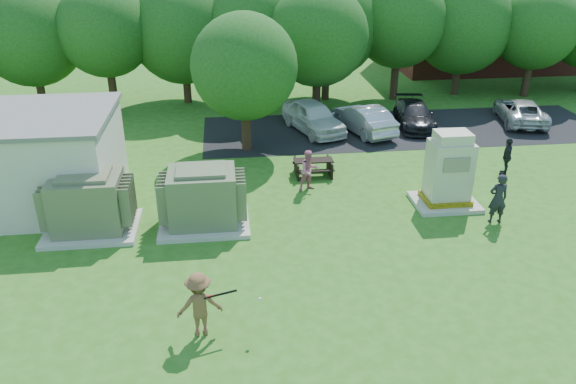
{
  "coord_description": "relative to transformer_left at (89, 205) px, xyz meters",
  "views": [
    {
      "loc": [
        -1.94,
        -12.52,
        9.13
      ],
      "look_at": [
        0.0,
        4.0,
        1.3
      ],
      "focal_mm": 35.0,
      "sensor_mm": 36.0,
      "label": 1
    }
  ],
  "objects": [
    {
      "name": "transformer_right",
      "position": [
        3.7,
        0.0,
        0.0
      ],
      "size": [
        3.0,
        2.4,
        2.07
      ],
      "color": "beige",
      "rests_on": "ground"
    },
    {
      "name": "person_by_generator",
      "position": [
        13.57,
        -0.97,
        -0.08
      ],
      "size": [
        0.65,
        0.43,
        1.78
      ],
      "primitive_type": "imported",
      "rotation": [
        0.0,
        0.0,
        3.13
      ],
      "color": "black",
      "rests_on": "ground"
    },
    {
      "name": "car_dark",
      "position": [
        14.09,
        9.3,
        -0.37
      ],
      "size": [
        2.23,
        4.35,
        1.21
      ],
      "primitive_type": "imported",
      "rotation": [
        0.0,
        0.0,
        -0.13
      ],
      "color": "black",
      "rests_on": "ground"
    },
    {
      "name": "parking_strip",
      "position": [
        13.5,
        9.0,
        -0.96
      ],
      "size": [
        20.0,
        6.0,
        0.01
      ],
      "primitive_type": "cube",
      "color": "#232326",
      "rests_on": "ground"
    },
    {
      "name": "batting_equipment",
      "position": [
        4.34,
        -5.76,
        0.14
      ],
      "size": [
        1.41,
        0.3,
        0.22
      ],
      "color": "black",
      "rests_on": "ground"
    },
    {
      "name": "car_silver_b",
      "position": [
        19.74,
        9.34,
        -0.36
      ],
      "size": [
        2.96,
        4.71,
        1.21
      ],
      "primitive_type": "imported",
      "rotation": [
        0.0,
        0.0,
        2.91
      ],
      "color": "silver",
      "rests_on": "ground"
    },
    {
      "name": "person_walking_right",
      "position": [
        15.83,
        2.93,
        -0.19
      ],
      "size": [
        0.81,
        0.98,
        1.56
      ],
      "primitive_type": "imported",
      "rotation": [
        0.0,
        0.0,
        4.16
      ],
      "color": "black",
      "rests_on": "ground"
    },
    {
      "name": "transformer_left",
      "position": [
        0.0,
        0.0,
        0.0
      ],
      "size": [
        3.0,
        2.4,
        2.07
      ],
      "color": "beige",
      "rests_on": "ground"
    },
    {
      "name": "car_silver_a",
      "position": [
        11.32,
        8.71,
        -0.28
      ],
      "size": [
        2.59,
        4.42,
        1.38
      ],
      "primitive_type": "imported",
      "rotation": [
        0.0,
        0.0,
        3.43
      ],
      "color": "silver",
      "rests_on": "ground"
    },
    {
      "name": "picnic_table",
      "position": [
        8.03,
        3.75,
        -0.55
      ],
      "size": [
        1.58,
        1.18,
        0.67
      ],
      "color": "black",
      "rests_on": "ground"
    },
    {
      "name": "batter",
      "position": [
        3.72,
        -5.71,
        -0.11
      ],
      "size": [
        1.19,
        0.78,
        1.72
      ],
      "primitive_type": "imported",
      "rotation": [
        0.0,
        0.0,
        3.28
      ],
      "color": "brown",
      "rests_on": "ground"
    },
    {
      "name": "car_white",
      "position": [
        8.9,
        9.18,
        -0.22
      ],
      "size": [
        3.06,
        4.74,
        1.5
      ],
      "primitive_type": "imported",
      "rotation": [
        0.0,
        0.0,
        0.32
      ],
      "color": "silver",
      "rests_on": "ground"
    },
    {
      "name": "generator_cabinet",
      "position": [
        12.38,
        0.53,
        0.24
      ],
      "size": [
        2.28,
        1.86,
        2.77
      ],
      "color": "beige",
      "rests_on": "ground"
    },
    {
      "name": "brick_building",
      "position": [
        24.5,
        22.5,
        3.03
      ],
      "size": [
        15.0,
        8.0,
        8.0
      ],
      "primitive_type": "cube",
      "color": "maroon",
      "rests_on": "ground"
    },
    {
      "name": "person_at_picnic",
      "position": [
        7.64,
        2.37,
        -0.17
      ],
      "size": [
        0.94,
        0.84,
        1.61
      ],
      "primitive_type": "imported",
      "rotation": [
        0.0,
        0.0,
        0.35
      ],
      "color": "#C36783",
      "rests_on": "ground"
    },
    {
      "name": "tree_row",
      "position": [
        8.25,
        14.0,
        3.18
      ],
      "size": [
        41.3,
        13.3,
        7.3
      ],
      "color": "#47301E",
      "rests_on": "ground"
    },
    {
      "name": "ground",
      "position": [
        6.5,
        -4.5,
        -0.97
      ],
      "size": [
        120.0,
        120.0,
        0.0
      ],
      "primitive_type": "plane",
      "color": "#2D6619",
      "rests_on": "ground"
    }
  ]
}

